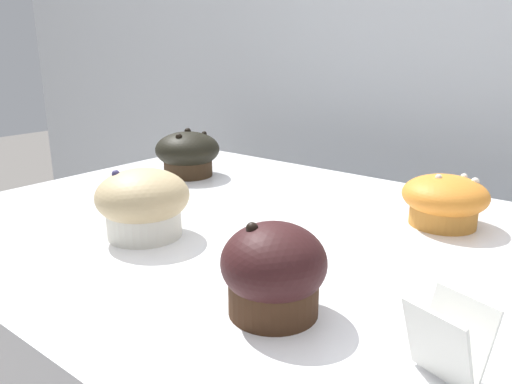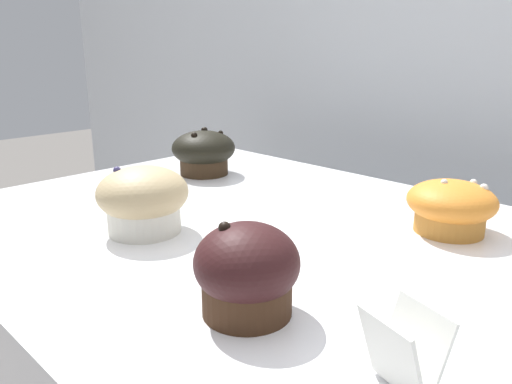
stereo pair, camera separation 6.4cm
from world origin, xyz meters
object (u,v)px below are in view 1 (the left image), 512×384
Objects in this scene: muffin_front_center at (445,200)px; muffin_back_right at (188,153)px; muffin_front_left at (143,203)px; muffin_back_left at (274,271)px.

muffin_front_center is 0.95× the size of muffin_back_right.
muffin_front_center is 0.38m from muffin_front_left.
muffin_front_center is at bearing 44.59° from muffin_front_left.
muffin_front_left is (-0.27, -0.27, 0.01)m from muffin_front_center.
muffin_front_center is 0.96× the size of muffin_front_left.
muffin_back_left and muffin_front_left have the same top height.
muffin_front_center is 0.32m from muffin_back_left.
muffin_back_left and muffin_back_right have the same top height.
muffin_back_right is at bearing -176.10° from muffin_front_center.
muffin_front_center is at bearing 83.04° from muffin_back_left.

